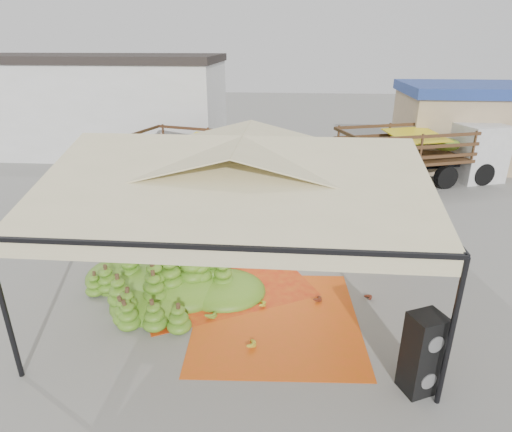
# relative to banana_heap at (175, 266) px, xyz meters

# --- Properties ---
(ground) EXTENTS (90.00, 90.00, 0.00)m
(ground) POSITION_rel_banana_heap_xyz_m (1.80, 0.42, -0.57)
(ground) COLOR slate
(ground) RESTS_ON ground
(canopy_tent) EXTENTS (8.10, 8.10, 4.00)m
(canopy_tent) POSITION_rel_banana_heap_xyz_m (1.80, 0.42, 2.73)
(canopy_tent) COLOR black
(canopy_tent) RESTS_ON ground
(building_white) EXTENTS (14.30, 6.30, 5.40)m
(building_white) POSITION_rel_banana_heap_xyz_m (-8.20, 14.42, 2.15)
(building_white) COLOR silver
(building_white) RESTS_ON ground
(building_tan) EXTENTS (6.30, 5.30, 4.10)m
(building_tan) POSITION_rel_banana_heap_xyz_m (11.80, 13.42, 1.51)
(building_tan) COLOR tan
(building_tan) RESTS_ON ground
(tarp_left) EXTENTS (5.81, 5.72, 0.01)m
(tarp_left) POSITION_rel_banana_heap_xyz_m (0.99, 0.64, -0.56)
(tarp_left) COLOR #C85C12
(tarp_left) RESTS_ON ground
(tarp_right) EXTENTS (4.07, 4.26, 0.01)m
(tarp_right) POSITION_rel_banana_heap_xyz_m (2.75, -1.31, -0.56)
(tarp_right) COLOR #D44A14
(tarp_right) RESTS_ON ground
(banana_heap) EXTENTS (6.36, 5.75, 1.13)m
(banana_heap) POSITION_rel_banana_heap_xyz_m (0.00, 0.00, 0.00)
(banana_heap) COLOR #3F7C19
(banana_heap) RESTS_ON ground
(hand_yellow_a) EXTENTS (0.51, 0.44, 0.21)m
(hand_yellow_a) POSITION_rel_banana_heap_xyz_m (2.18, -2.32, -0.46)
(hand_yellow_a) COLOR gold
(hand_yellow_a) RESTS_ON ground
(hand_yellow_b) EXTENTS (0.43, 0.36, 0.19)m
(hand_yellow_b) POSITION_rel_banana_heap_xyz_m (2.32, -0.80, -0.47)
(hand_yellow_b) COLOR gold
(hand_yellow_b) RESTS_ON ground
(hand_red_a) EXTENTS (0.53, 0.49, 0.20)m
(hand_red_a) POSITION_rel_banana_heap_xyz_m (3.71, -0.43, -0.47)
(hand_red_a) COLOR #5E2A15
(hand_red_a) RESTS_ON ground
(hand_red_b) EXTENTS (0.45, 0.40, 0.17)m
(hand_red_b) POSITION_rel_banana_heap_xyz_m (5.01, -0.29, -0.48)
(hand_red_b) COLOR #542513
(hand_red_b) RESTS_ON ground
(hand_green) EXTENTS (0.59, 0.57, 0.21)m
(hand_green) POSITION_rel_banana_heap_xyz_m (1.15, -1.33, -0.46)
(hand_green) COLOR #467318
(hand_green) RESTS_ON ground
(hanging_bunches) EXTENTS (4.74, 0.24, 0.20)m
(hanging_bunches) POSITION_rel_banana_heap_xyz_m (2.65, 1.18, 2.05)
(hanging_bunches) COLOR #527217
(hanging_bunches) RESTS_ON ground
(speaker_stack) EXTENTS (0.76, 0.72, 1.65)m
(speaker_stack) POSITION_rel_banana_heap_xyz_m (5.50, -3.28, 0.26)
(speaker_stack) COLOR black
(speaker_stack) RESTS_ON ground
(banana_leaves) EXTENTS (0.96, 1.36, 3.70)m
(banana_leaves) POSITION_rel_banana_heap_xyz_m (0.37, 2.38, -0.57)
(banana_leaves) COLOR #346B1C
(banana_leaves) RESTS_ON ground
(vendor) EXTENTS (0.70, 0.58, 1.63)m
(vendor) POSITION_rel_banana_heap_xyz_m (3.56, 6.13, 0.25)
(vendor) COLOR gray
(vendor) RESTS_ON ground
(truck_left) EXTENTS (7.47, 4.21, 2.43)m
(truck_left) POSITION_rel_banana_heap_xyz_m (-0.09, 8.35, 0.93)
(truck_left) COLOR #532B1B
(truck_left) RESTS_ON ground
(truck_right) EXTENTS (7.99, 4.86, 2.60)m
(truck_right) POSITION_rel_banana_heap_xyz_m (9.20, 10.01, 1.03)
(truck_right) COLOR #542F1C
(truck_right) RESTS_ON ground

